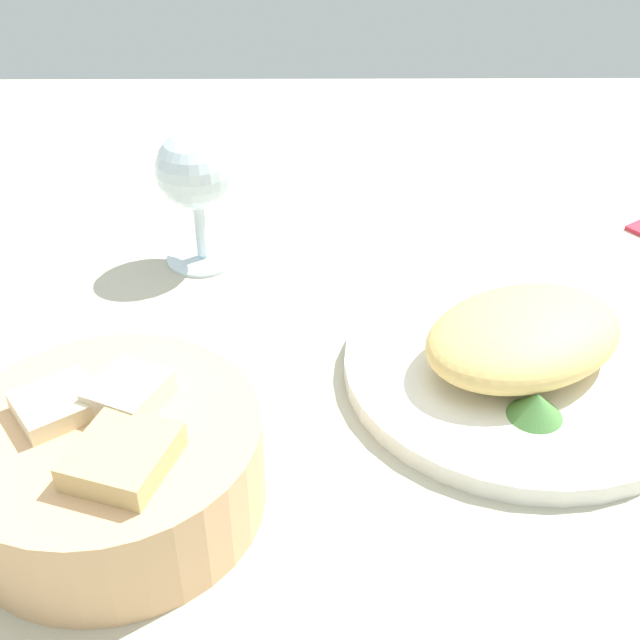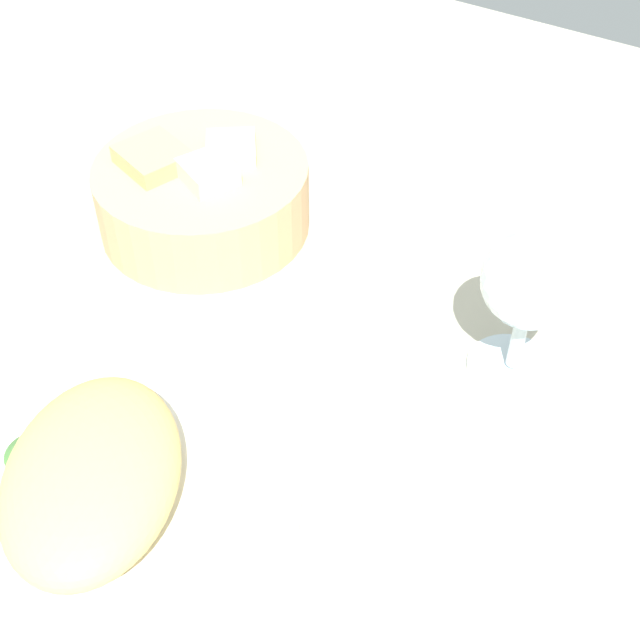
# 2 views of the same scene
# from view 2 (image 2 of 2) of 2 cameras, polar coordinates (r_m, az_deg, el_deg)

# --- Properties ---
(ground_plane) EXTENTS (1.40, 1.40, 0.02)m
(ground_plane) POSITION_cam_2_polar(r_m,az_deg,el_deg) (0.61, -11.48, -7.68)
(ground_plane) COLOR #B5B099
(plate) EXTENTS (0.25, 0.25, 0.01)m
(plate) POSITION_cam_2_polar(r_m,az_deg,el_deg) (0.57, -13.95, -11.39)
(plate) COLOR white
(plate) RESTS_ON ground_plane
(omelette) EXTENTS (0.18, 0.17, 0.04)m
(omelette) POSITION_cam_2_polar(r_m,az_deg,el_deg) (0.55, -14.47, -9.67)
(omelette) COLOR #E2BD6B
(omelette) RESTS_ON plate
(lettuce_garnish) EXTENTS (0.04, 0.04, 0.02)m
(lettuce_garnish) POSITION_cam_2_polar(r_m,az_deg,el_deg) (0.59, -18.19, -7.64)
(lettuce_garnish) COLOR #477E3A
(lettuce_garnish) RESTS_ON plate
(bread_basket) EXTENTS (0.17, 0.17, 0.08)m
(bread_basket) POSITION_cam_2_polar(r_m,az_deg,el_deg) (0.74, -7.64, 8.05)
(bread_basket) COLOR tan
(bread_basket) RESTS_ON ground_plane
(wine_glass_near) EXTENTS (0.07, 0.07, 0.12)m
(wine_glass_near) POSITION_cam_2_polar(r_m,az_deg,el_deg) (0.59, 13.34, 2.04)
(wine_glass_near) COLOR silver
(wine_glass_near) RESTS_ON ground_plane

